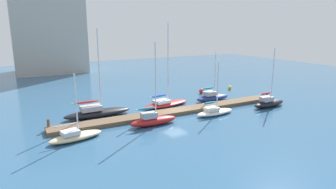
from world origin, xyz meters
name	(u,v)px	position (x,y,z in m)	size (l,w,h in m)	color
ground_plane	(176,113)	(0.00, 0.00, 0.00)	(120.00, 120.00, 0.00)	#2D567A
dock_pier	(176,112)	(0.00, 0.00, 0.23)	(29.99, 2.16, 0.45)	brown
dock_piling_near_end	(48,125)	(-14.59, 0.93, 0.63)	(0.28, 0.28, 1.27)	brown
dock_piling_far_end	(267,97)	(14.59, -0.93, 0.63)	(0.28, 0.28, 1.27)	brown
sailboat_0	(75,136)	(-12.70, -2.99, 0.44)	(5.37, 2.66, 6.39)	beige
sailboat_1	(97,112)	(-8.92, 3.25, 0.62)	(8.00, 2.24, 10.30)	black
sailboat_2	(153,119)	(-4.37, -2.61, 0.65)	(5.51, 1.59, 8.98)	#B21E1E
sailboat_3	(165,103)	(0.44, 3.57, 0.49)	(7.33, 3.30, 10.94)	#B21E1E
sailboat_4	(215,111)	(3.88, -2.73, 0.45)	(5.38, 2.06, 6.42)	white
sailboat_5	(212,97)	(7.82, 2.99, 0.59)	(5.69, 2.15, 7.05)	navy
sailboat_6	(269,102)	(12.48, -3.27, 0.61)	(5.59, 1.98, 7.79)	black
mooring_buoy_red	(201,91)	(9.17, 7.64, 0.37)	(0.75, 0.75, 0.75)	red
mooring_buoy_yellow	(230,88)	(15.20, 7.87, 0.32)	(0.64, 0.64, 0.64)	yellow
harbor_building_distant	(47,25)	(-8.85, 43.52, 10.91)	(15.24, 11.71, 21.81)	#ADA89E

